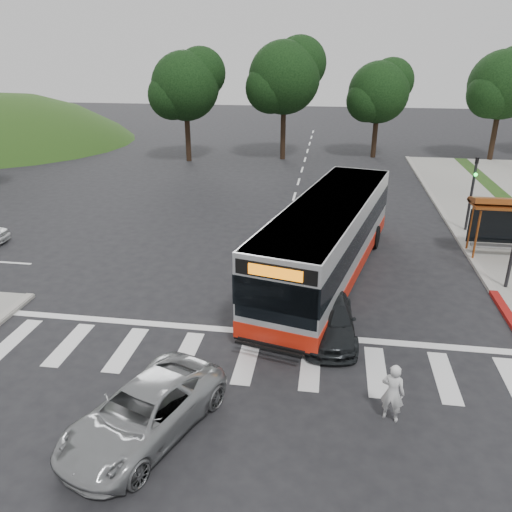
% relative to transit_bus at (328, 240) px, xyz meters
% --- Properties ---
extents(ground, '(140.00, 140.00, 0.00)m').
position_rel_transit_bus_xyz_m(ground, '(-2.34, -1.68, -1.68)').
color(ground, black).
rests_on(ground, ground).
extents(sidewalk_east, '(4.00, 40.00, 0.12)m').
position_rel_transit_bus_xyz_m(sidewalk_east, '(8.66, 6.32, -1.62)').
color(sidewalk_east, gray).
rests_on(sidewalk_east, ground).
extents(curb_east, '(0.30, 40.00, 0.15)m').
position_rel_transit_bus_xyz_m(curb_east, '(6.66, 6.32, -1.60)').
color(curb_east, '#9E9991').
rests_on(curb_east, ground).
extents(hillside_nw, '(44.00, 44.00, 10.00)m').
position_rel_transit_bus_xyz_m(hillside_nw, '(-34.34, 28.32, -1.68)').
color(hillside_nw, '#183B13').
rests_on(hillside_nw, ground).
extents(crosswalk_ladder, '(18.00, 2.60, 0.01)m').
position_rel_transit_bus_xyz_m(crosswalk_ladder, '(-2.34, -6.68, -1.67)').
color(crosswalk_ladder, silver).
rests_on(crosswalk_ladder, ground).
extents(traffic_signal_ne_short, '(0.18, 0.37, 4.00)m').
position_rel_transit_bus_xyz_m(traffic_signal_ne_short, '(7.26, 6.82, 0.80)').
color(traffic_signal_ne_short, black).
rests_on(traffic_signal_ne_short, ground).
extents(tree_ne_a, '(6.16, 5.74, 9.30)m').
position_rel_transit_bus_xyz_m(tree_ne_a, '(13.74, 26.39, 4.72)').
color(tree_ne_a, black).
rests_on(tree_ne_a, parking_lot).
extents(tree_north_a, '(6.60, 6.15, 10.17)m').
position_rel_transit_bus_xyz_m(tree_north_a, '(-4.26, 24.39, 5.25)').
color(tree_north_a, black).
rests_on(tree_north_a, ground).
extents(tree_north_b, '(5.72, 5.33, 8.43)m').
position_rel_transit_bus_xyz_m(tree_north_b, '(3.73, 26.38, 3.99)').
color(tree_north_b, black).
rests_on(tree_north_b, ground).
extents(tree_north_c, '(6.16, 5.74, 9.30)m').
position_rel_transit_bus_xyz_m(tree_north_c, '(-12.26, 22.39, 4.62)').
color(tree_north_c, black).
rests_on(tree_north_c, ground).
extents(transit_bus, '(5.77, 13.27, 3.35)m').
position_rel_transit_bus_xyz_m(transit_bus, '(0.00, 0.00, 0.00)').
color(transit_bus, '#B9BBBE').
rests_on(transit_bus, ground).
extents(pedestrian, '(0.72, 0.59, 1.69)m').
position_rel_transit_bus_xyz_m(pedestrian, '(1.86, -8.77, -0.83)').
color(pedestrian, silver).
rests_on(pedestrian, ground).
extents(dark_sedan, '(2.02, 4.33, 1.22)m').
position_rel_transit_bus_xyz_m(dark_sedan, '(0.16, -4.67, -1.06)').
color(dark_sedan, black).
rests_on(dark_sedan, ground).
extents(silver_suv_south, '(3.81, 5.26, 1.33)m').
position_rel_transit_bus_xyz_m(silver_suv_south, '(-4.36, -10.26, -1.01)').
color(silver_suv_south, '#949799').
rests_on(silver_suv_south, ground).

